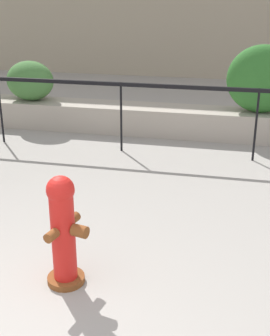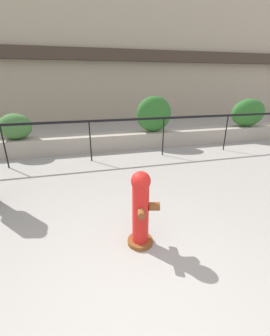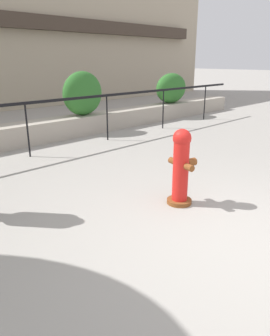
% 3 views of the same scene
% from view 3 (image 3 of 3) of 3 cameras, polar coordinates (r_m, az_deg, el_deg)
% --- Properties ---
extents(ground_plane, '(120.00, 120.00, 0.00)m').
position_cam_3_polar(ground_plane, '(3.92, 18.51, -12.67)').
color(ground_plane, '#9E9991').
extents(planter_wall_low, '(18.00, 0.70, 0.50)m').
position_cam_3_polar(planter_wall_low, '(8.21, -21.51, 5.09)').
color(planter_wall_low, '#ADA393').
rests_on(planter_wall_low, ground).
extents(fence_railing_segment, '(15.00, 0.05, 1.15)m').
position_cam_3_polar(fence_railing_segment, '(7.09, -18.58, 9.82)').
color(fence_railing_segment, black).
rests_on(fence_railing_segment, ground).
extents(hedge_bush_2, '(1.21, 0.63, 1.17)m').
position_cam_3_polar(hedge_bush_2, '(9.16, -9.10, 12.70)').
color(hedge_bush_2, '#2D6B28').
rests_on(hedge_bush_2, planter_wall_low).
extents(hedge_bush_3, '(1.38, 0.67, 1.01)m').
position_cam_3_polar(hedge_bush_3, '(11.74, 6.33, 13.65)').
color(hedge_bush_3, '#2D6B28').
rests_on(hedge_bush_3, planter_wall_low).
extents(fire_hydrant, '(0.47, 0.48, 1.08)m').
position_cam_3_polar(fire_hydrant, '(4.57, 8.02, 0.26)').
color(fire_hydrant, brown).
rests_on(fire_hydrant, ground).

